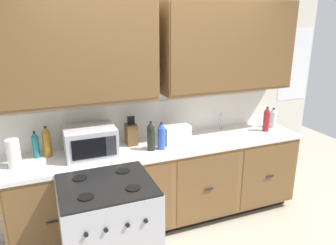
{
  "coord_description": "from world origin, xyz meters",
  "views": [
    {
      "loc": [
        -1.15,
        -2.69,
        2.2
      ],
      "look_at": [
        0.04,
        0.27,
        1.18
      ],
      "focal_mm": 35.1,
      "sensor_mm": 36.0,
      "label": 1
    }
  ],
  "objects_px": {
    "knife_block": "(131,134)",
    "toaster": "(176,134)",
    "bottle_amber": "(47,142)",
    "bottle_red": "(266,119)",
    "bottle_teal": "(36,145)",
    "paper_towel_roll": "(14,154)",
    "microwave": "(90,142)",
    "bottle_blue": "(162,136)",
    "bottle_dark": "(151,136)",
    "stove_range": "(109,233)",
    "bottle_clear": "(273,118)"
  },
  "relations": [
    {
      "from": "microwave",
      "to": "bottle_teal",
      "type": "xyz_separation_m",
      "value": [
        -0.49,
        0.14,
        -0.01
      ]
    },
    {
      "from": "bottle_red",
      "to": "bottle_blue",
      "type": "height_order",
      "value": "bottle_red"
    },
    {
      "from": "microwave",
      "to": "knife_block",
      "type": "distance_m",
      "value": 0.46
    },
    {
      "from": "microwave",
      "to": "bottle_dark",
      "type": "distance_m",
      "value": 0.59
    },
    {
      "from": "knife_block",
      "to": "bottle_amber",
      "type": "xyz_separation_m",
      "value": [
        -0.83,
        -0.0,
        0.03
      ]
    },
    {
      "from": "stove_range",
      "to": "toaster",
      "type": "distance_m",
      "value": 1.24
    },
    {
      "from": "bottle_teal",
      "to": "bottle_clear",
      "type": "height_order",
      "value": "bottle_teal"
    },
    {
      "from": "stove_range",
      "to": "knife_block",
      "type": "xyz_separation_m",
      "value": [
        0.43,
        0.77,
        0.58
      ]
    },
    {
      "from": "paper_towel_roll",
      "to": "bottle_teal",
      "type": "height_order",
      "value": "bottle_teal"
    },
    {
      "from": "bottle_red",
      "to": "bottle_teal",
      "type": "xyz_separation_m",
      "value": [
        -2.51,
        0.18,
        -0.01
      ]
    },
    {
      "from": "bottle_red",
      "to": "bottle_dark",
      "type": "height_order",
      "value": "bottle_dark"
    },
    {
      "from": "bottle_amber",
      "to": "bottle_dark",
      "type": "distance_m",
      "value": 0.99
    },
    {
      "from": "paper_towel_roll",
      "to": "bottle_teal",
      "type": "distance_m",
      "value": 0.24
    },
    {
      "from": "knife_block",
      "to": "paper_towel_roll",
      "type": "relative_size",
      "value": 1.19
    },
    {
      "from": "stove_range",
      "to": "bottle_teal",
      "type": "distance_m",
      "value": 1.1
    },
    {
      "from": "stove_range",
      "to": "microwave",
      "type": "xyz_separation_m",
      "value": [
        -0.01,
        0.64,
        0.6
      ]
    },
    {
      "from": "bottle_amber",
      "to": "paper_towel_roll",
      "type": "bearing_deg",
      "value": -152.51
    },
    {
      "from": "paper_towel_roll",
      "to": "bottle_clear",
      "type": "bearing_deg",
      "value": 1.32
    },
    {
      "from": "paper_towel_roll",
      "to": "bottle_dark",
      "type": "xyz_separation_m",
      "value": [
        1.25,
        -0.07,
        0.02
      ]
    },
    {
      "from": "microwave",
      "to": "paper_towel_roll",
      "type": "bearing_deg",
      "value": -178.22
    },
    {
      "from": "bottle_blue",
      "to": "bottle_dark",
      "type": "relative_size",
      "value": 0.94
    },
    {
      "from": "bottle_amber",
      "to": "stove_range",
      "type": "bearing_deg",
      "value": -62.6
    },
    {
      "from": "bottle_clear",
      "to": "bottle_teal",
      "type": "bearing_deg",
      "value": 178.06
    },
    {
      "from": "toaster",
      "to": "bottle_clear",
      "type": "distance_m",
      "value": 1.29
    },
    {
      "from": "bottle_blue",
      "to": "microwave",
      "type": "bearing_deg",
      "value": 171.18
    },
    {
      "from": "bottle_amber",
      "to": "bottle_dark",
      "type": "xyz_separation_m",
      "value": [
        0.97,
        -0.22,
        -0.0
      ]
    },
    {
      "from": "stove_range",
      "to": "toaster",
      "type": "relative_size",
      "value": 3.39
    },
    {
      "from": "paper_towel_roll",
      "to": "bottle_blue",
      "type": "xyz_separation_m",
      "value": [
        1.36,
        -0.09,
        0.01
      ]
    },
    {
      "from": "stove_range",
      "to": "bottle_blue",
      "type": "distance_m",
      "value": 1.05
    },
    {
      "from": "paper_towel_roll",
      "to": "bottle_blue",
      "type": "distance_m",
      "value": 1.37
    },
    {
      "from": "bottle_red",
      "to": "bottle_blue",
      "type": "relative_size",
      "value": 1.03
    },
    {
      "from": "stove_range",
      "to": "microwave",
      "type": "distance_m",
      "value": 0.88
    },
    {
      "from": "stove_range",
      "to": "bottle_red",
      "type": "relative_size",
      "value": 3.26
    },
    {
      "from": "stove_range",
      "to": "bottle_amber",
      "type": "bearing_deg",
      "value": 117.4
    },
    {
      "from": "paper_towel_roll",
      "to": "bottle_red",
      "type": "bearing_deg",
      "value": -0.41
    },
    {
      "from": "microwave",
      "to": "bottle_dark",
      "type": "xyz_separation_m",
      "value": [
        0.58,
        -0.09,
        0.01
      ]
    },
    {
      "from": "microwave",
      "to": "bottle_dark",
      "type": "bearing_deg",
      "value": -9.03
    },
    {
      "from": "bottle_red",
      "to": "bottle_blue",
      "type": "bearing_deg",
      "value": -177.13
    },
    {
      "from": "toaster",
      "to": "knife_block",
      "type": "distance_m",
      "value": 0.48
    },
    {
      "from": "knife_block",
      "to": "toaster",
      "type": "bearing_deg",
      "value": -14.82
    },
    {
      "from": "knife_block",
      "to": "bottle_dark",
      "type": "relative_size",
      "value": 1.02
    },
    {
      "from": "bottle_clear",
      "to": "microwave",
      "type": "bearing_deg",
      "value": -178.82
    },
    {
      "from": "microwave",
      "to": "bottle_clear",
      "type": "relative_size",
      "value": 2.0
    },
    {
      "from": "toaster",
      "to": "paper_towel_roll",
      "type": "height_order",
      "value": "paper_towel_roll"
    },
    {
      "from": "bottle_dark",
      "to": "stove_range",
      "type": "bearing_deg",
      "value": -136.2
    },
    {
      "from": "microwave",
      "to": "toaster",
      "type": "bearing_deg",
      "value": 0.62
    },
    {
      "from": "bottle_amber",
      "to": "bottle_red",
      "type": "distance_m",
      "value": 2.42
    },
    {
      "from": "bottle_teal",
      "to": "paper_towel_roll",
      "type": "bearing_deg",
      "value": -139.35
    },
    {
      "from": "microwave",
      "to": "paper_towel_roll",
      "type": "xyz_separation_m",
      "value": [
        -0.67,
        -0.02,
        -0.01
      ]
    },
    {
      "from": "toaster",
      "to": "paper_towel_roll",
      "type": "bearing_deg",
      "value": -178.88
    }
  ]
}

